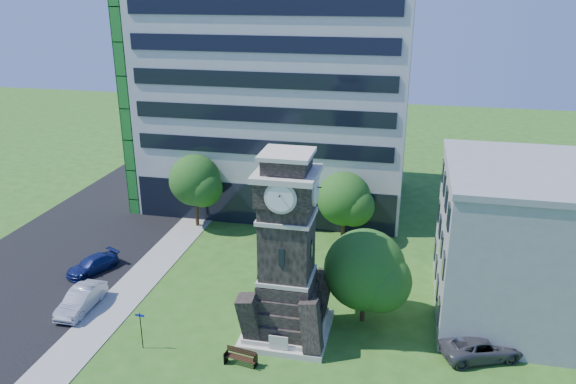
% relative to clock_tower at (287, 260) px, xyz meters
% --- Properties ---
extents(ground, '(160.00, 160.00, 0.00)m').
position_rel_clock_tower_xyz_m(ground, '(-3.00, -2.00, -5.28)').
color(ground, '#2A5719').
rests_on(ground, ground).
extents(sidewalk, '(3.00, 70.00, 0.06)m').
position_rel_clock_tower_xyz_m(sidewalk, '(-12.50, 3.00, -5.25)').
color(sidewalk, gray).
rests_on(sidewalk, ground).
extents(street, '(14.00, 80.00, 0.02)m').
position_rel_clock_tower_xyz_m(street, '(-21.00, 3.00, -5.27)').
color(street, black).
rests_on(street, ground).
extents(clock_tower, '(5.40, 5.40, 12.22)m').
position_rel_clock_tower_xyz_m(clock_tower, '(0.00, 0.00, 0.00)').
color(clock_tower, beige).
rests_on(clock_tower, ground).
extents(office_tall, '(26.20, 15.11, 28.60)m').
position_rel_clock_tower_xyz_m(office_tall, '(-6.20, 23.84, 8.94)').
color(office_tall, silver).
rests_on(office_tall, ground).
extents(office_low, '(15.20, 12.20, 10.40)m').
position_rel_clock_tower_xyz_m(office_low, '(16.97, 6.00, -0.07)').
color(office_low, gray).
rests_on(office_low, ground).
extents(car_street_mid, '(1.69, 4.64, 1.52)m').
position_rel_clock_tower_xyz_m(car_street_mid, '(-14.56, -0.34, -4.52)').
color(car_street_mid, '#A2A4A9').
rests_on(car_street_mid, ground).
extents(car_street_north, '(3.36, 4.59, 1.24)m').
position_rel_clock_tower_xyz_m(car_street_north, '(-16.75, 4.79, -4.66)').
color(car_street_north, navy).
rests_on(car_street_north, ground).
extents(car_east_lot, '(5.48, 3.98, 1.38)m').
position_rel_clock_tower_xyz_m(car_east_lot, '(12.06, 0.07, -4.59)').
color(car_east_lot, '#47474C').
rests_on(car_east_lot, ground).
extents(park_bench, '(1.95, 0.52, 1.01)m').
position_rel_clock_tower_xyz_m(park_bench, '(-1.97, -3.76, -4.75)').
color(park_bench, black).
rests_on(park_bench, ground).
extents(street_sign, '(0.60, 0.06, 2.50)m').
position_rel_clock_tower_xyz_m(street_sign, '(-8.41, -3.55, -3.71)').
color(street_sign, black).
rests_on(street_sign, ground).
extents(tree_nw, '(5.18, 4.71, 6.90)m').
position_rel_clock_tower_xyz_m(tree_nw, '(-11.88, 15.05, -0.92)').
color(tree_nw, '#332114').
rests_on(tree_nw, ground).
extents(tree_nc, '(5.83, 5.30, 7.34)m').
position_rel_clock_tower_xyz_m(tree_nc, '(-4.11, 17.99, -0.78)').
color(tree_nc, '#332114').
rests_on(tree_nc, ground).
extents(tree_ne, '(5.16, 4.69, 6.24)m').
position_rel_clock_tower_xyz_m(tree_ne, '(1.80, 14.96, -1.55)').
color(tree_ne, '#332114').
rests_on(tree_ne, ground).
extents(tree_east, '(5.89, 5.36, 6.53)m').
position_rel_clock_tower_xyz_m(tree_east, '(4.72, 2.47, -1.58)').
color(tree_east, '#332114').
rests_on(tree_east, ground).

